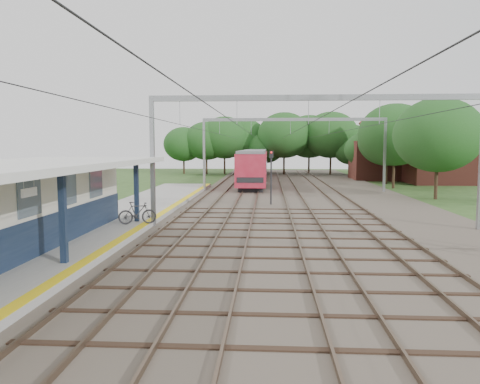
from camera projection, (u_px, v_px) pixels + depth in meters
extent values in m
plane|color=#2D4C1E|center=(213.00, 353.00, 9.95)|extent=(160.00, 160.00, 0.00)
cube|color=#473D33|center=(302.00, 197.00, 39.50)|extent=(18.00, 90.00, 0.10)
cube|color=gray|center=(102.00, 227.00, 24.29)|extent=(5.00, 52.00, 0.35)
cube|color=yellow|center=(144.00, 224.00, 24.14)|extent=(0.45, 52.00, 0.01)
cube|color=#101D33|center=(39.00, 237.00, 17.24)|extent=(0.06, 18.00, 1.40)
cube|color=slate|center=(38.00, 196.00, 17.09)|extent=(0.05, 16.00, 1.30)
cube|color=#101D33|center=(63.00, 217.00, 16.07)|extent=(0.22, 0.22, 3.20)
cube|color=#101D33|center=(136.00, 192.00, 25.01)|extent=(0.22, 0.22, 3.20)
cube|color=silver|center=(7.00, 167.00, 16.02)|extent=(6.40, 20.00, 0.24)
cube|color=white|center=(29.00, 192.00, 13.99)|extent=(0.06, 0.85, 0.26)
cube|color=brown|center=(205.00, 195.00, 39.98)|extent=(0.07, 88.00, 0.15)
cube|color=brown|center=(222.00, 195.00, 39.90)|extent=(0.07, 88.00, 0.15)
cube|color=brown|center=(240.00, 195.00, 39.80)|extent=(0.07, 88.00, 0.15)
cube|color=brown|center=(257.00, 196.00, 39.71)|extent=(0.07, 88.00, 0.15)
cube|color=brown|center=(284.00, 196.00, 39.58)|extent=(0.07, 88.00, 0.15)
cube|color=brown|center=(301.00, 196.00, 39.49)|extent=(0.07, 88.00, 0.15)
cube|color=brown|center=(327.00, 196.00, 39.36)|extent=(0.07, 88.00, 0.15)
cube|color=brown|center=(344.00, 196.00, 39.27)|extent=(0.07, 88.00, 0.15)
cube|color=gray|center=(152.00, 163.00, 24.80)|extent=(0.22, 0.22, 7.00)
cube|color=gray|center=(315.00, 98.00, 23.96)|extent=(17.00, 0.20, 0.30)
cube|color=gray|center=(204.00, 155.00, 44.67)|extent=(0.22, 0.22, 7.00)
cube|color=gray|center=(385.00, 155.00, 43.64)|extent=(0.22, 0.22, 7.00)
cube|color=gray|center=(294.00, 119.00, 43.83)|extent=(17.00, 0.20, 0.30)
cylinder|color=black|center=(213.00, 133.00, 39.42)|extent=(0.02, 88.00, 0.02)
cylinder|color=black|center=(249.00, 133.00, 39.23)|extent=(0.02, 88.00, 0.02)
cylinder|color=black|center=(293.00, 132.00, 39.01)|extent=(0.02, 88.00, 0.02)
cylinder|color=black|center=(337.00, 132.00, 38.79)|extent=(0.02, 88.00, 0.02)
cylinder|color=#382619|center=(195.00, 165.00, 71.00)|extent=(0.28, 0.28, 2.88)
ellipsoid|color=#1F4C1B|center=(195.00, 142.00, 70.65)|extent=(6.72, 6.72, 5.76)
cylinder|color=#382619|center=(235.00, 166.00, 72.64)|extent=(0.28, 0.28, 2.52)
ellipsoid|color=#1F4C1B|center=(235.00, 146.00, 72.34)|extent=(5.88, 5.88, 5.04)
cylinder|color=#382619|center=(274.00, 165.00, 69.26)|extent=(0.28, 0.28, 3.24)
ellipsoid|color=#1F4C1B|center=(274.00, 138.00, 68.87)|extent=(7.56, 7.56, 6.48)
cylinder|color=#382619|center=(314.00, 166.00, 70.91)|extent=(0.28, 0.28, 2.70)
ellipsoid|color=#1F4C1B|center=(314.00, 144.00, 70.59)|extent=(6.30, 6.30, 5.40)
cylinder|color=#382619|center=(402.00, 177.00, 46.69)|extent=(0.28, 0.28, 2.52)
ellipsoid|color=#1F4C1B|center=(403.00, 146.00, 46.39)|extent=(5.88, 5.88, 5.04)
cylinder|color=#382619|center=(372.00, 168.00, 62.53)|extent=(0.28, 0.28, 2.88)
ellipsoid|color=#1F4C1B|center=(373.00, 142.00, 62.19)|extent=(6.72, 6.72, 5.76)
cube|color=brown|center=(440.00, 164.00, 54.15)|extent=(7.00, 6.00, 4.50)
cube|color=maroon|center=(441.00, 137.00, 53.84)|extent=(4.99, 6.12, 4.99)
cube|color=brown|center=(383.00, 160.00, 60.38)|extent=(8.00, 6.00, 5.00)
cube|color=maroon|center=(384.00, 134.00, 60.05)|extent=(5.52, 6.12, 5.52)
imported|color=black|center=(137.00, 213.00, 24.14)|extent=(2.01, 1.10, 1.17)
cube|color=black|center=(253.00, 183.00, 51.17)|extent=(2.29, 16.33, 0.44)
cube|color=#A4182C|center=(253.00, 167.00, 51.00)|extent=(2.86, 17.75, 3.10)
cube|color=black|center=(253.00, 164.00, 50.97)|extent=(2.90, 16.33, 0.89)
cube|color=slate|center=(253.00, 152.00, 50.83)|extent=(2.63, 17.75, 0.28)
cube|color=black|center=(257.00, 173.00, 69.40)|extent=(2.29, 16.33, 0.44)
cube|color=#A4182C|center=(257.00, 161.00, 69.23)|extent=(2.86, 17.75, 3.10)
cube|color=black|center=(257.00, 159.00, 69.19)|extent=(2.90, 16.33, 0.89)
cube|color=slate|center=(257.00, 150.00, 69.06)|extent=(2.63, 17.75, 0.28)
cylinder|color=black|center=(271.00, 181.00, 34.13)|extent=(0.15, 0.15, 3.66)
cube|color=black|center=(271.00, 154.00, 33.94)|extent=(0.31, 0.23, 0.50)
sphere|color=red|center=(271.00, 152.00, 33.82)|extent=(0.13, 0.13, 0.13)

